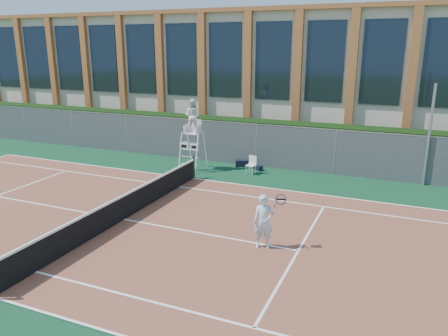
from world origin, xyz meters
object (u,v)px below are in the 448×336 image
at_px(umpire_chair, 193,118).
at_px(steel_pole, 429,136).
at_px(plastic_chair, 252,163).
at_px(tennis_player, 264,222).

bearing_deg(umpire_chair, steel_pole, 8.74).
xyz_separation_m(steel_pole, umpire_chair, (-10.74, -1.65, 0.37)).
distance_m(plastic_chair, tennis_player, 8.21).
bearing_deg(steel_pole, plastic_chair, -170.49).
height_order(steel_pole, tennis_player, steel_pole).
bearing_deg(plastic_chair, tennis_player, -68.01).
xyz_separation_m(plastic_chair, tennis_player, (3.07, -7.61, 0.36)).
distance_m(steel_pole, umpire_chair, 10.87).
relative_size(plastic_chair, tennis_player, 0.52).
bearing_deg(tennis_player, steel_pole, 62.37).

